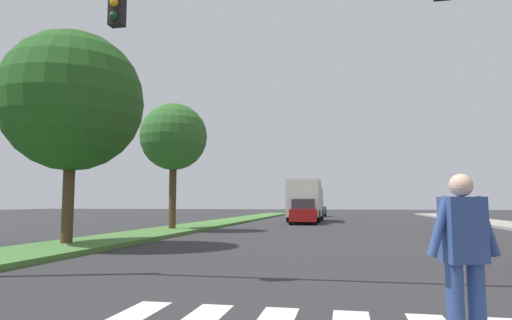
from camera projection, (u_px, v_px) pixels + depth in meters
The scene contains 9 objects.
ground_plane at pixel (354, 227), 26.05m from camera, with size 140.00×140.00×0.00m, color #2D2D30.
median_strip at pixel (199, 226), 25.83m from camera, with size 2.76×64.00×0.15m, color #477A38.
tree_mid at pixel (72, 101), 14.49m from camera, with size 4.56×4.56×6.85m.
tree_far at pixel (174, 137), 22.57m from camera, with size 3.38×3.38×6.29m.
traffic_light_gantry at pixel (120, 40), 8.26m from camera, with size 10.53×0.30×6.00m.
pedestrian_performer at pixel (464, 254), 4.18m from camera, with size 0.73×0.35×1.69m.
sedan_midblock at pixel (304, 212), 30.00m from camera, with size 2.05×4.46×1.66m.
sedan_distant at pixel (314, 209), 45.18m from camera, with size 2.27×4.72×1.70m.
truck_box_delivery at pixel (306, 200), 33.99m from camera, with size 2.40×6.20×3.10m.
Camera 1 is at (-0.49, 3.07, 1.41)m, focal length 31.28 mm.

